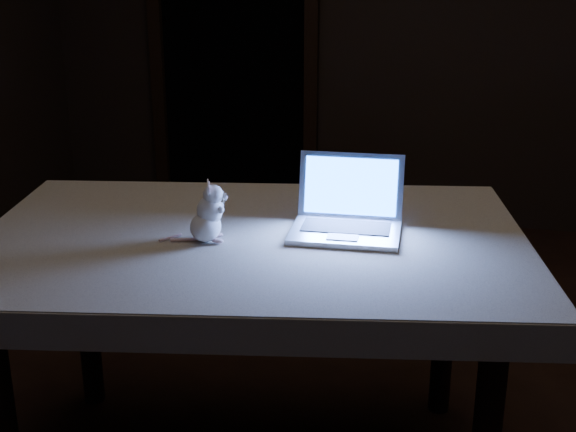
% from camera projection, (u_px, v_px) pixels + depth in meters
% --- Properties ---
extents(back_wall, '(4.50, 0.04, 2.60)m').
position_uv_depth(back_wall, '(419.00, 0.00, 4.31)').
color(back_wall, black).
rests_on(back_wall, ground).
extents(doorway, '(1.06, 0.36, 2.13)m').
position_uv_depth(doorway, '(233.00, 38.00, 4.64)').
color(doorway, black).
rests_on(doorway, back_wall).
extents(table, '(1.61, 1.20, 0.78)m').
position_uv_depth(table, '(254.00, 358.00, 2.33)').
color(table, black).
rests_on(table, floor).
extents(tablecloth, '(1.65, 1.17, 0.09)m').
position_uv_depth(tablecloth, '(234.00, 251.00, 2.20)').
color(tablecloth, beige).
rests_on(tablecloth, table).
extents(laptop, '(0.32, 0.29, 0.21)m').
position_uv_depth(laptop, '(346.00, 201.00, 2.16)').
color(laptop, silver).
rests_on(laptop, tablecloth).
extents(plush_mouse, '(0.14, 0.14, 0.17)m').
position_uv_depth(plush_mouse, '(205.00, 212.00, 2.12)').
color(plush_mouse, white).
rests_on(plush_mouse, tablecloth).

